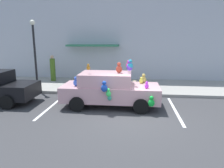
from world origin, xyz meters
TOP-DOWN VIEW (x-y plane):
  - ground_plane at (0.00, 0.00)m, footprint 60.00×60.00m
  - sidewalk at (0.00, 5.00)m, footprint 24.00×4.00m
  - storefront_building at (-0.03, 7.14)m, footprint 24.00×1.25m
  - parking_stripe_front at (1.89, 1.00)m, footprint 0.12×3.60m
  - parking_stripe_rear at (-3.69, 1.00)m, footprint 0.12×3.60m
  - plush_covered_car at (-1.01, 1.29)m, footprint 4.37×2.07m
  - teddy_bear_on_sidewalk at (0.13, 3.85)m, footprint 0.29×0.24m
  - street_lamp_post at (-5.55, 3.50)m, footprint 0.28×0.28m
  - pedestrian_near_shopfront at (-5.50, 5.82)m, footprint 0.34×0.34m

SIDE VIEW (x-z plane):
  - ground_plane at x=0.00m, z-range 0.00..0.00m
  - parking_stripe_front at x=1.89m, z-range 0.00..0.01m
  - parking_stripe_rear at x=-3.69m, z-range 0.00..0.01m
  - sidewalk at x=0.00m, z-range 0.00..0.15m
  - teddy_bear_on_sidewalk at x=0.13m, z-range 0.13..0.68m
  - plush_covered_car at x=-1.01m, z-range -0.27..1.88m
  - pedestrian_near_shopfront at x=-5.50m, z-range 0.09..1.85m
  - street_lamp_post at x=-5.55m, z-range 0.59..4.48m
  - storefront_building at x=-0.03m, z-range -0.01..6.39m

